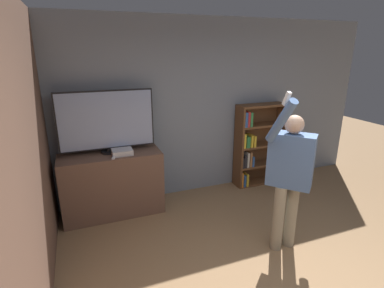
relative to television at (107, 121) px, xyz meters
name	(u,v)px	position (x,y,z in m)	size (l,w,h in m)	color
wall_back	(194,109)	(1.34, 0.26, 0.02)	(6.19, 0.06, 2.70)	gray
wall_side_brick	(30,152)	(-0.78, -1.10, 0.02)	(0.06, 4.27, 2.70)	brown
tv_ledge	(113,184)	(0.00, -0.06, -0.88)	(1.35, 0.52, 0.89)	brown
television	(107,121)	(0.00, 0.00, 0.00)	(1.24, 0.22, 0.85)	black
game_console	(122,152)	(0.15, -0.14, -0.40)	(0.27, 0.22, 0.07)	silver
remote_loose	(114,157)	(0.03, -0.23, -0.43)	(0.07, 0.14, 0.02)	white
bookshelf	(255,146)	(2.39, 0.08, -0.65)	(0.84, 0.28, 1.38)	brown
person	(290,171)	(1.75, -1.57, -0.36)	(0.61, 0.55, 1.87)	gray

